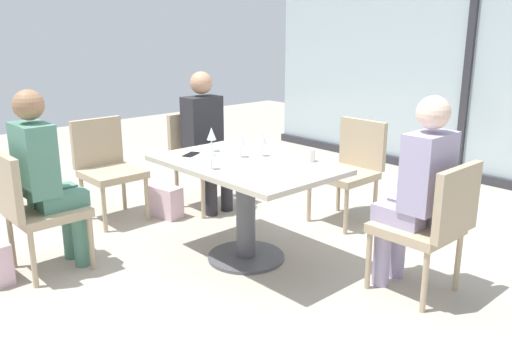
# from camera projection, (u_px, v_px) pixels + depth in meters

# --- Properties ---
(ground_plane) EXTENTS (12.00, 12.00, 0.00)m
(ground_plane) POSITION_uv_depth(u_px,v_px,m) (246.00, 258.00, 3.90)
(ground_plane) COLOR #A89E8E
(window_wall_backdrop) EXTENTS (5.47, 0.10, 2.70)m
(window_wall_backdrop) POSITION_uv_depth(u_px,v_px,m) (469.00, 68.00, 5.66)
(window_wall_backdrop) COLOR #A5B7BC
(window_wall_backdrop) RESTS_ON ground_plane
(dining_table_main) EXTENTS (1.31, 0.83, 0.73)m
(dining_table_main) POSITION_uv_depth(u_px,v_px,m) (246.00, 188.00, 3.76)
(dining_table_main) COLOR #BCB29E
(dining_table_main) RESTS_ON ground_plane
(chair_front_left) EXTENTS (0.46, 0.50, 0.87)m
(chair_front_left) POSITION_uv_depth(u_px,v_px,m) (32.00, 205.00, 3.54)
(chair_front_left) COLOR tan
(chair_front_left) RESTS_ON ground_plane
(chair_far_left) EXTENTS (0.50, 0.46, 0.87)m
(chair_far_left) POSITION_uv_depth(u_px,v_px,m) (200.00, 154.00, 4.91)
(chair_far_left) COLOR tan
(chair_far_left) RESTS_ON ground_plane
(chair_far_right) EXTENTS (0.50, 0.46, 0.87)m
(chair_far_right) POSITION_uv_depth(u_px,v_px,m) (431.00, 221.00, 3.24)
(chair_far_right) COLOR tan
(chair_far_right) RESTS_ON ground_plane
(chair_near_window) EXTENTS (0.46, 0.51, 0.87)m
(chair_near_window) POSITION_uv_depth(u_px,v_px,m) (351.00, 165.00, 4.56)
(chair_near_window) COLOR tan
(chair_near_window) RESTS_ON ground_plane
(chair_side_end) EXTENTS (0.50, 0.46, 0.87)m
(chair_side_end) POSITION_uv_depth(u_px,v_px,m) (107.00, 163.00, 4.60)
(chair_side_end) COLOR tan
(chair_side_end) RESTS_ON ground_plane
(person_front_left) EXTENTS (0.34, 0.39, 1.26)m
(person_front_left) POSITION_uv_depth(u_px,v_px,m) (45.00, 172.00, 3.56)
(person_front_left) COLOR #4C7F6B
(person_front_left) RESTS_ON ground_plane
(person_far_left) EXTENTS (0.39, 0.34, 1.26)m
(person_far_left) POSITION_uv_depth(u_px,v_px,m) (207.00, 135.00, 4.78)
(person_far_left) COLOR #28282D
(person_far_left) RESTS_ON ground_plane
(person_far_right) EXTENTS (0.39, 0.34, 1.26)m
(person_far_right) POSITION_uv_depth(u_px,v_px,m) (418.00, 186.00, 3.27)
(person_far_right) COLOR #9E93B7
(person_far_right) RESTS_ON ground_plane
(wine_glass_0) EXTENTS (0.07, 0.07, 0.18)m
(wine_glass_0) POSITION_uv_depth(u_px,v_px,m) (241.00, 139.00, 3.81)
(wine_glass_0) COLOR silver
(wine_glass_0) RESTS_ON dining_table_main
(wine_glass_1) EXTENTS (0.07, 0.07, 0.18)m
(wine_glass_1) POSITION_uv_depth(u_px,v_px,m) (212.00, 134.00, 3.98)
(wine_glass_1) COLOR silver
(wine_glass_1) RESTS_ON dining_table_main
(wine_glass_2) EXTENTS (0.07, 0.07, 0.18)m
(wine_glass_2) POSITION_uv_depth(u_px,v_px,m) (211.00, 150.00, 3.49)
(wine_glass_2) COLOR silver
(wine_glass_2) RESTS_ON dining_table_main
(wine_glass_3) EXTENTS (0.07, 0.07, 0.18)m
(wine_glass_3) POSITION_uv_depth(u_px,v_px,m) (262.00, 138.00, 3.85)
(wine_glass_3) COLOR silver
(wine_glass_3) RESTS_ON dining_table_main
(coffee_cup) EXTENTS (0.08, 0.08, 0.09)m
(coffee_cup) POSITION_uv_depth(u_px,v_px,m) (310.00, 155.00, 3.71)
(coffee_cup) COLOR white
(coffee_cup) RESTS_ON dining_table_main
(cell_phone_on_table) EXTENTS (0.13, 0.16, 0.01)m
(cell_phone_on_table) POSITION_uv_depth(u_px,v_px,m) (191.00, 154.00, 3.91)
(cell_phone_on_table) COLOR black
(cell_phone_on_table) RESTS_ON dining_table_main
(handbag_1) EXTENTS (0.32, 0.21, 0.28)m
(handbag_1) POSITION_uv_depth(u_px,v_px,m) (165.00, 202.00, 4.71)
(handbag_1) COLOR beige
(handbag_1) RESTS_ON ground_plane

